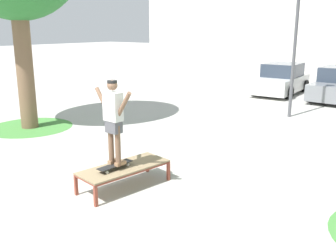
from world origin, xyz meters
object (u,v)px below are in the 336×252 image
at_px(skateboard, 115,165).
at_px(car_white, 281,80).
at_px(skater, 113,117).
at_px(skate_box, 124,168).
at_px(light_post, 298,9).

distance_m(skateboard, car_white, 13.54).
xyz_separation_m(skateboard, skater, (0.00, 0.00, 0.99)).
height_order(skater, car_white, skater).
bearing_deg(car_white, skate_box, -82.52).
bearing_deg(car_white, skater, -82.79).
distance_m(skate_box, skateboard, 0.25).
bearing_deg(car_white, light_post, -65.68).
relative_size(skater, car_white, 0.40).
xyz_separation_m(skate_box, light_post, (0.44, 8.41, 3.41)).
xyz_separation_m(skateboard, car_white, (-1.70, 13.43, 0.15)).
height_order(skateboard, car_white, car_white).
bearing_deg(light_post, skateboard, -93.16).
relative_size(skate_box, skater, 1.18).
relative_size(skate_box, light_post, 0.34).
bearing_deg(skater, skateboard, -93.42).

